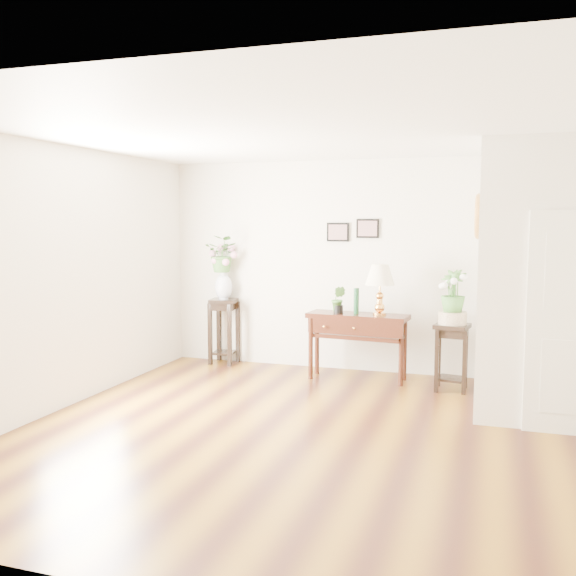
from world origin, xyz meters
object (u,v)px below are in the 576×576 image
at_px(plant_stand_b, 451,357).
at_px(plant_stand_a, 224,331).
at_px(table_lamp, 380,287).
at_px(console_table, 357,347).

bearing_deg(plant_stand_b, plant_stand_a, 170.81).
height_order(table_lamp, plant_stand_b, table_lamp).
relative_size(table_lamp, plant_stand_a, 0.70).
relative_size(console_table, plant_stand_a, 1.38).
bearing_deg(console_table, table_lamp, 4.90).
bearing_deg(plant_stand_a, console_table, -9.93).
distance_m(console_table, plant_stand_a, 2.01).
bearing_deg(console_table, plant_stand_b, -3.04).
bearing_deg(plant_stand_b, console_table, 172.07).
height_order(table_lamp, plant_stand_a, table_lamp).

